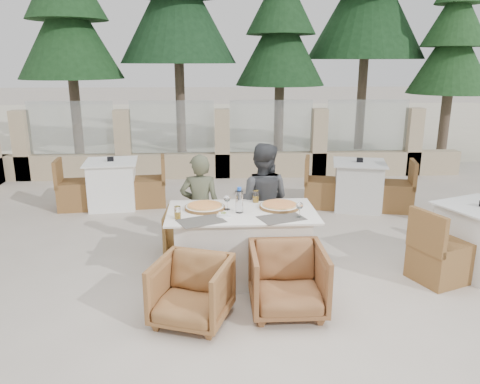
{
  "coord_description": "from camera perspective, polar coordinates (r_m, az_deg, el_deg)",
  "views": [
    {
      "loc": [
        -0.2,
        -4.68,
        2.32
      ],
      "look_at": [
        0.1,
        0.39,
        0.9
      ],
      "focal_mm": 35.0,
      "sensor_mm": 36.0,
      "label": 1
    }
  ],
  "objects": [
    {
      "name": "wine_glass_centre",
      "position": [
        5.06,
        -1.58,
        -1.17
      ],
      "size": [
        0.09,
        0.09,
        0.18
      ],
      "primitive_type": null,
      "rotation": [
        0.0,
        0.0,
        0.29
      ],
      "color": "white",
      "rests_on": "dining_table"
    },
    {
      "name": "water_bottle",
      "position": [
        4.95,
        -0.08,
        -0.98
      ],
      "size": [
        0.08,
        0.08,
        0.28
      ],
      "primitive_type": "cylinder",
      "rotation": [
        0.0,
        0.0,
        0.01
      ],
      "color": "silver",
      "rests_on": "dining_table"
    },
    {
      "name": "sand_patch",
      "position": [
        18.83,
        -2.82,
        8.55
      ],
      "size": [
        30.0,
        16.0,
        0.01
      ],
      "primitive_type": "cube",
      "color": "beige",
      "rests_on": "ground"
    },
    {
      "name": "armchair_near_right",
      "position": [
        4.53,
        5.83,
        -10.63
      ],
      "size": [
        0.7,
        0.72,
        0.65
      ],
      "primitive_type": "imported",
      "rotation": [
        0.0,
        0.0,
        -0.01
      ],
      "color": "brown",
      "rests_on": "ground"
    },
    {
      "name": "armchair_far_right",
      "position": [
        5.73,
        2.1,
        -5.02
      ],
      "size": [
        0.67,
        0.69,
        0.61
      ],
      "primitive_type": "imported",
      "rotation": [
        0.0,
        0.0,
        3.11
      ],
      "color": "olive",
      "rests_on": "ground"
    },
    {
      "name": "pine_mid_left",
      "position": [
        12.24,
        -7.61,
        19.86
      ],
      "size": [
        2.86,
        2.86,
        6.5
      ],
      "primitive_type": "cone",
      "color": "#1A3E1F",
      "rests_on": "ground"
    },
    {
      "name": "pizza_right",
      "position": [
        5.15,
        4.83,
        -1.63
      ],
      "size": [
        0.47,
        0.47,
        0.06
      ],
      "primitive_type": "cylinder",
      "rotation": [
        0.0,
        0.0,
        -0.06
      ],
      "color": "#D14C1C",
      "rests_on": "dining_table"
    },
    {
      "name": "pine_mid_right",
      "position": [
        13.15,
        15.22,
        19.83
      ],
      "size": [
        2.99,
        2.99,
        6.8
      ],
      "primitive_type": "cone",
      "color": "#1C4320",
      "rests_on": "ground"
    },
    {
      "name": "wine_glass_corner",
      "position": [
        4.85,
        7.27,
        -2.05
      ],
      "size": [
        0.09,
        0.09,
        0.18
      ],
      "primitive_type": null,
      "rotation": [
        0.0,
        0.0,
        -0.27
      ],
      "color": "white",
      "rests_on": "dining_table"
    },
    {
      "name": "bg_table_c",
      "position": [
        5.97,
        27.14,
        -5.11
      ],
      "size": [
        1.83,
        1.37,
        0.77
      ],
      "primitive_type": null,
      "rotation": [
        0.0,
        0.0,
        0.38
      ],
      "color": "silver",
      "rests_on": "ground"
    },
    {
      "name": "placemat_near_left",
      "position": [
        4.74,
        -4.76,
        -3.54
      ],
      "size": [
        0.53,
        0.46,
        0.0
      ],
      "primitive_type": "cube",
      "rotation": [
        0.0,
        0.0,
        0.42
      ],
      "color": "#514D45",
      "rests_on": "dining_table"
    },
    {
      "name": "pine_far_left",
      "position": [
        12.15,
        -20.07,
        16.76
      ],
      "size": [
        2.42,
        2.42,
        5.5
      ],
      "primitive_type": "cone",
      "color": "#1D451F",
      "rests_on": "ground"
    },
    {
      "name": "armchair_near_left",
      "position": [
        4.38,
        -5.92,
        -11.93
      ],
      "size": [
        0.83,
        0.84,
        0.61
      ],
      "primitive_type": "imported",
      "rotation": [
        0.0,
        0.0,
        -0.34
      ],
      "color": "#916034",
      "rests_on": "ground"
    },
    {
      "name": "placemat_near_right",
      "position": [
        4.83,
        5.07,
        -3.18
      ],
      "size": [
        0.53,
        0.44,
        0.0
      ],
      "primitive_type": "cube",
      "rotation": [
        0.0,
        0.0,
        0.35
      ],
      "color": "#514B45",
      "rests_on": "dining_table"
    },
    {
      "name": "perimeter_wall_far",
      "position": [
        9.61,
        -2.19,
        6.51
      ],
      "size": [
        10.0,
        0.34,
        1.6
      ],
      "primitive_type": null,
      "color": "#C2AD89",
      "rests_on": "ground"
    },
    {
      "name": "beer_glass_left",
      "position": [
        4.82,
        -7.62,
        -2.49
      ],
      "size": [
        0.08,
        0.08,
        0.13
      ],
      "primitive_type": "cylinder",
      "rotation": [
        0.0,
        0.0,
        -0.29
      ],
      "color": "gold",
      "rests_on": "dining_table"
    },
    {
      "name": "pine_centre",
      "position": [
        12.01,
        4.92,
        16.43
      ],
      "size": [
        2.2,
        2.2,
        5.0
      ],
      "primitive_type": "cone",
      "color": "#1C411F",
      "rests_on": "ground"
    },
    {
      "name": "olive_dish",
      "position": [
        4.86,
        -2.01,
        -2.72
      ],
      "size": [
        0.15,
        0.15,
        0.04
      ],
      "primitive_type": null,
      "rotation": [
        0.0,
        0.0,
        -0.43
      ],
      "color": "silver",
      "rests_on": "dining_table"
    },
    {
      "name": "diner_right",
      "position": [
        5.61,
        2.69,
        -1.13
      ],
      "size": [
        0.81,
        0.71,
        1.41
      ],
      "primitive_type": "imported",
      "rotation": [
        0.0,
        0.0,
        2.85
      ],
      "color": "#3B3D40",
      "rests_on": "ground"
    },
    {
      "name": "pizza_left",
      "position": [
        5.11,
        -4.32,
        -1.76
      ],
      "size": [
        0.56,
        0.56,
        0.06
      ],
      "primitive_type": "cylinder",
      "rotation": [
        0.0,
        0.0,
        -0.36
      ],
      "color": "orange",
      "rests_on": "dining_table"
    },
    {
      "name": "bg_table_b",
      "position": [
        7.81,
        14.19,
        0.79
      ],
      "size": [
        1.79,
        1.18,
        0.77
      ],
      "primitive_type": null,
      "rotation": [
        0.0,
        0.0,
        -0.24
      ],
      "color": "silver",
      "rests_on": "ground"
    },
    {
      "name": "bg_table_a",
      "position": [
        7.93,
        -15.29,
        0.93
      ],
      "size": [
        1.72,
        0.99,
        0.77
      ],
      "primitive_type": null,
      "rotation": [
        0.0,
        0.0,
        0.11
      ],
      "color": "white",
      "rests_on": "ground"
    },
    {
      "name": "dining_table",
      "position": [
        5.16,
        0.2,
        -6.41
      ],
      "size": [
        1.6,
        0.9,
        0.77
      ],
      "primitive_type": null,
      "color": "white",
      "rests_on": "ground"
    },
    {
      "name": "beer_glass_right",
      "position": [
        5.33,
        1.94,
        -0.55
      ],
      "size": [
        0.07,
        0.07,
        0.14
      ],
      "primitive_type": "cylinder",
      "rotation": [
        0.0,
        0.0,
        0.11
      ],
      "color": "gold",
      "rests_on": "dining_table"
    },
    {
      "name": "pine_far_right",
      "position": [
        12.55,
        24.35,
        13.98
      ],
      "size": [
        1.98,
        1.98,
        4.5
      ],
      "primitive_type": "cone",
      "color": "#235024",
      "rests_on": "ground"
    },
    {
      "name": "armchair_far_left",
      "position": [
        5.82,
        -5.92,
        -4.84
      ],
      "size": [
        0.66,
        0.68,
        0.59
      ],
      "primitive_type": "imported",
      "rotation": [
        0.0,
        0.0,
        3.1
      ],
      "color": "olive",
      "rests_on": "ground"
    },
    {
      "name": "diner_left",
      "position": [
        5.57,
        -4.88,
        -1.93
      ],
      "size": [
        0.48,
        0.32,
        1.3
      ],
      "primitive_type": "imported",
      "rotation": [
        0.0,
        0.0,
        3.13
      ],
      "color": "#4B4F39",
      "rests_on": "ground"
    },
    {
      "name": "ground",
      "position": [
        5.23,
        -0.86,
        -10.73
      ],
      "size": [
        80.0,
        80.0,
        0.0
      ],
      "primitive_type": "plane",
      "color": "beige",
      "rests_on": "ground"
    }
  ]
}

